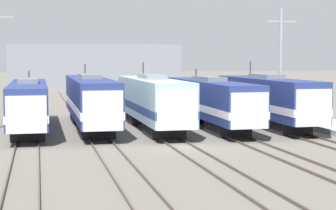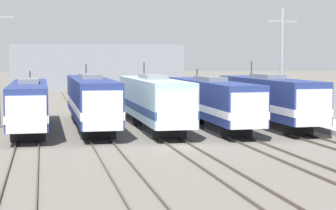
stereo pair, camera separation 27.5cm
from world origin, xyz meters
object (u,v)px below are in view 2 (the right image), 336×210
at_px(locomotive_center_right, 212,102).
at_px(locomotive_center_left, 91,101).
at_px(locomotive_far_right, 270,100).
at_px(locomotive_far_left, 29,104).
at_px(locomotive_center, 154,101).
at_px(catenary_tower_right, 282,62).

bearing_deg(locomotive_center_right, locomotive_center_left, 169.85).
bearing_deg(locomotive_far_right, locomotive_far_left, 175.45).
distance_m(locomotive_center, locomotive_center_right, 4.82).
bearing_deg(locomotive_center_left, locomotive_center, -18.60).
relative_size(locomotive_center, locomotive_far_right, 1.03).
xyz_separation_m(locomotive_center_right, locomotive_far_right, (4.82, -0.48, 0.08)).
distance_m(locomotive_far_left, locomotive_center, 9.69).
relative_size(locomotive_far_right, catenary_tower_right, 1.63).
bearing_deg(locomotive_center_left, locomotive_far_left, -172.09).
height_order(locomotive_far_right, catenary_tower_right, catenary_tower_right).
distance_m(locomotive_far_left, locomotive_center_left, 4.87).
bearing_deg(locomotive_far_left, locomotive_center_left, 7.91).
height_order(locomotive_far_left, locomotive_center, locomotive_center).
relative_size(locomotive_center_right, locomotive_far_right, 1.09).
xyz_separation_m(locomotive_far_left, locomotive_center_right, (14.47, -1.06, 0.04)).
height_order(locomotive_far_left, locomotive_far_right, locomotive_far_right).
bearing_deg(locomotive_far_left, locomotive_far_right, -4.55).
relative_size(locomotive_center_left, locomotive_center_right, 1.06).
height_order(locomotive_center, locomotive_center_right, locomotive_center).
bearing_deg(locomotive_center, locomotive_center_right, -1.23).
bearing_deg(locomotive_center, locomotive_far_left, 174.36).
relative_size(locomotive_center, catenary_tower_right, 1.69).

